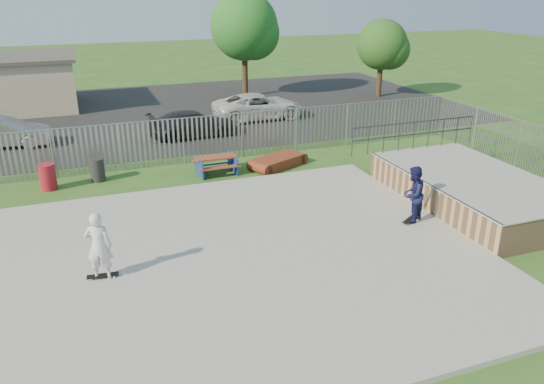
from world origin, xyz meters
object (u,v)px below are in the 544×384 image
object	(u,v)px
car_dark	(193,124)
trash_bin_red	(48,177)
picnic_table	(216,165)
trash_bin_grey	(97,170)
skater_navy	(413,194)
skater_white	(99,246)
tree_right	(382,45)
car_white	(259,106)
car_silver	(4,133)
tree_mid	(244,26)
funbox	(278,162)

from	to	relation	value
car_dark	trash_bin_red	bearing A→B (deg)	125.41
picnic_table	trash_bin_grey	bearing A→B (deg)	169.79
skater_navy	skater_white	distance (m)	9.51
tree_right	trash_bin_grey	bearing A→B (deg)	-151.13
trash_bin_grey	car_white	bearing A→B (deg)	38.32
car_dark	tree_right	bearing A→B (deg)	-71.42
trash_bin_red	car_silver	size ratio (longest dim) A/B	0.24
tree_right	skater_white	xyz separation A→B (m)	(-19.30, -18.41, -2.34)
tree_right	car_silver	bearing A→B (deg)	-169.59
car_silver	skater_navy	size ratio (longest dim) A/B	2.25
trash_bin_grey	skater_navy	bearing A→B (deg)	-40.46
car_silver	tree_mid	distance (m)	16.54
trash_bin_red	tree_right	size ratio (longest dim) A/B	0.20
trash_bin_grey	trash_bin_red	bearing A→B (deg)	-169.75
funbox	skater_navy	world-z (taller)	skater_navy
picnic_table	car_dark	bearing A→B (deg)	86.02
picnic_table	trash_bin_grey	distance (m)	4.65
tree_mid	car_dark	bearing A→B (deg)	-122.50
trash_bin_red	skater_navy	bearing A→B (deg)	-34.32
funbox	car_silver	size ratio (longest dim) A/B	0.59
trash_bin_grey	skater_navy	size ratio (longest dim) A/B	0.49
trash_bin_grey	tree_right	distance (m)	21.82
funbox	tree_mid	world-z (taller)	tree_mid
trash_bin_grey	skater_white	distance (m)	8.00
trash_bin_red	picnic_table	bearing A→B (deg)	-3.94
trash_bin_grey	tree_right	xyz separation A→B (m)	(18.93, 10.44, 2.96)
tree_mid	tree_right	world-z (taller)	tree_mid
car_dark	skater_navy	bearing A→B (deg)	-164.43
trash_bin_grey	tree_right	bearing A→B (deg)	28.87
car_white	funbox	bearing A→B (deg)	164.78
tree_right	skater_white	world-z (taller)	tree_right
picnic_table	car_silver	size ratio (longest dim) A/B	0.41
trash_bin_red	tree_right	bearing A→B (deg)	27.44
trash_bin_red	trash_bin_grey	distance (m)	1.83
picnic_table	car_dark	distance (m)	5.74
picnic_table	tree_right	distance (m)	18.45
picnic_table	tree_mid	xyz separation A→B (m)	(5.87, 14.42, 4.21)
funbox	car_silver	distance (m)	13.17
car_white	tree_mid	xyz separation A→B (m)	(1.23, 6.37, 3.83)
funbox	car_dark	world-z (taller)	car_dark
skater_navy	funbox	bearing A→B (deg)	-106.68
skater_white	funbox	bearing A→B (deg)	-121.33
tree_mid	skater_navy	world-z (taller)	tree_mid
tree_right	skater_navy	distance (m)	20.82
car_silver	car_white	bearing A→B (deg)	-77.67
funbox	car_white	bearing A→B (deg)	51.81
tree_mid	trash_bin_grey	bearing A→B (deg)	-127.43
tree_right	trash_bin_red	bearing A→B (deg)	-152.56
car_white	tree_right	world-z (taller)	tree_right
car_white	skater_white	size ratio (longest dim) A/B	2.80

